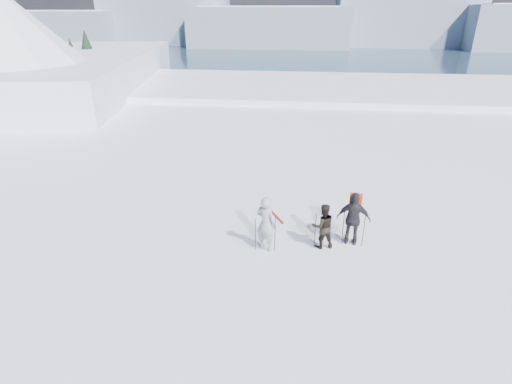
# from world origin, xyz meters

# --- Properties ---
(lake_basin) EXTENTS (820.00, 820.00, 71.62)m
(lake_basin) POSITION_xyz_m (0.00, 30.00, -6.50)
(lake_basin) COLOR white
(lake_basin) RESTS_ON ground
(far_mountain_range) EXTENTS (770.00, 110.00, 53.00)m
(far_mountain_range) POSITION_xyz_m (29.60, 454.78, -7.19)
(far_mountain_range) COLOR slate
(far_mountain_range) RESTS_ON ground
(near_ridge) EXTENTS (31.37, 35.68, 25.62)m
(near_ridge) POSITION_xyz_m (-26.56, 29.34, -3.48)
(near_ridge) COLOR white
(near_ridge) RESTS_ON ground
(skier_grey) EXTENTS (0.80, 0.70, 1.84)m
(skier_grey) POSITION_xyz_m (-1.55, 2.04, 0.92)
(skier_grey) COLOR gray
(skier_grey) RESTS_ON ground
(skier_dark) EXTENTS (0.85, 0.74, 1.51)m
(skier_dark) POSITION_xyz_m (0.22, 2.39, 0.76)
(skier_dark) COLOR black
(skier_dark) RESTS_ON ground
(skier_pack) EXTENTS (1.12, 0.61, 1.81)m
(skier_pack) POSITION_xyz_m (1.18, 2.69, 0.91)
(skier_pack) COLOR black
(skier_pack) RESTS_ON ground
(backpack) EXTENTS (0.42, 0.28, 0.52)m
(backpack) POSITION_xyz_m (1.23, 2.94, 2.08)
(backpack) COLOR red
(backpack) RESTS_ON skier_pack
(ski_poles) EXTENTS (3.41, 0.72, 1.24)m
(ski_poles) POSITION_xyz_m (-0.05, 2.28, 0.60)
(ski_poles) COLOR black
(ski_poles) RESTS_ON ground
(skis_loose) EXTENTS (0.91, 1.68, 0.03)m
(skis_loose) POSITION_xyz_m (-1.58, 4.46, 0.01)
(skis_loose) COLOR black
(skis_loose) RESTS_ON ground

